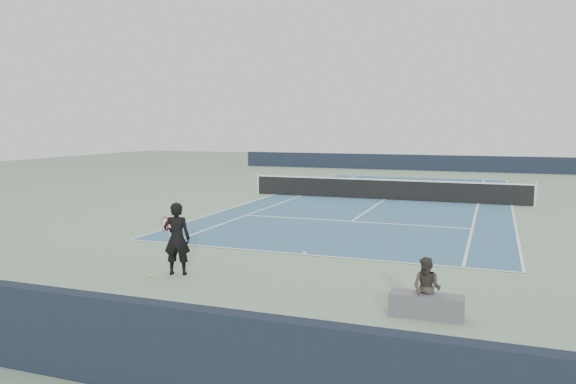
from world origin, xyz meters
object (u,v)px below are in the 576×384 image
(spectator_bench, at_px, (427,296))
(tennis_player, at_px, (177,238))
(tennis_net, at_px, (385,189))
(tennis_ball, at_px, (151,276))

(spectator_bench, bearing_deg, tennis_player, 170.37)
(tennis_player, xyz_separation_m, spectator_bench, (5.75, -0.98, -0.47))
(tennis_net, bearing_deg, tennis_player, -97.97)
(tennis_player, height_order, spectator_bench, tennis_player)
(spectator_bench, bearing_deg, tennis_net, 103.16)
(tennis_net, bearing_deg, tennis_ball, -99.39)
(tennis_player, relative_size, tennis_ball, 24.39)
(tennis_net, xyz_separation_m, spectator_bench, (3.68, -15.73, -0.12))
(tennis_net, relative_size, spectator_bench, 9.40)
(tennis_ball, height_order, spectator_bench, spectator_bench)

